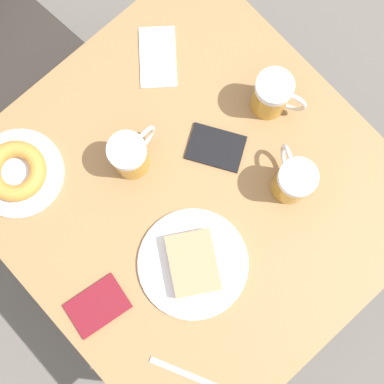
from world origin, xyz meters
The scene contains 11 objects.
ground_plane centered at (0.00, 0.00, 0.00)m, with size 8.00×8.00×0.00m, color #666059.
table centered at (0.00, 0.00, 0.64)m, with size 0.83×0.88×0.71m.
plate_with_cake centered at (-0.10, -0.12, 0.72)m, with size 0.24×0.24×0.05m.
plate_with_donut centered at (-0.26, 0.30, 0.73)m, with size 0.21×0.21×0.05m.
beer_mug_left centered at (-0.05, 0.15, 0.77)m, with size 0.13×0.08×0.12m.
beer_mug_center centered at (0.17, -0.13, 0.77)m, with size 0.09×0.12×0.12m.
beer_mug_right centered at (0.27, 0.04, 0.77)m, with size 0.08×0.12×0.12m.
napkin_folded centered at (0.16, 0.30, 0.71)m, with size 0.16×0.17×0.00m.
fork centered at (-0.27, -0.29, 0.71)m, with size 0.09×0.17×0.00m.
passport_near_edge centered at (-0.32, -0.05, 0.71)m, with size 0.14×0.11×0.01m.
passport_far_edge centered at (0.11, 0.04, 0.71)m, with size 0.14×0.15×0.01m.
Camera 1 is at (-0.13, -0.15, 1.90)m, focal length 50.00 mm.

